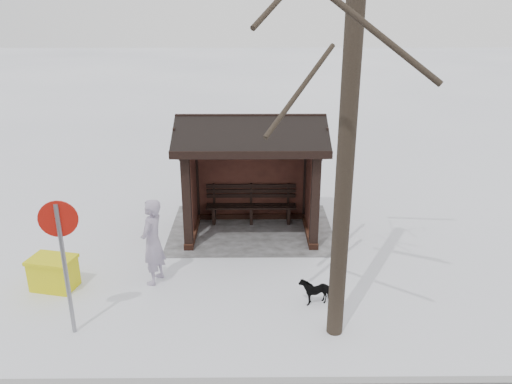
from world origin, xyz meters
TOP-DOWN VIEW (x-y plane):
  - ground at (0.00, 0.00)m, footprint 120.00×120.00m
  - kerb at (0.00, 5.50)m, footprint 120.00×0.15m
  - trampled_patch at (0.00, -0.20)m, footprint 4.20×3.20m
  - bus_shelter at (0.00, -0.16)m, footprint 3.60×2.40m
  - pedestrian at (2.04, 2.42)m, footprint 0.62×0.78m
  - dog at (-1.27, 3.23)m, footprint 0.69×0.47m
  - grit_bin at (4.07, 2.67)m, footprint 1.01×0.80m
  - road_sign at (3.18, 4.15)m, footprint 0.64×0.15m

SIDE VIEW (x-z plane):
  - ground at x=0.00m, z-range 0.00..0.00m
  - trampled_patch at x=0.00m, z-range 0.00..0.02m
  - kerb at x=0.00m, z-range -0.02..0.04m
  - dog at x=-1.27m, z-range 0.00..0.53m
  - grit_bin at x=4.07m, z-range 0.00..0.70m
  - pedestrian at x=2.04m, z-range 0.00..1.86m
  - road_sign at x=3.18m, z-range 0.54..3.07m
  - bus_shelter at x=0.00m, z-range 0.62..3.71m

